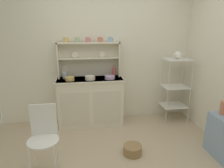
{
  "coord_description": "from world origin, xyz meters",
  "views": [
    {
      "loc": [
        -0.41,
        -1.99,
        1.71
      ],
      "look_at": [
        0.06,
        1.12,
        0.81
      ],
      "focal_mm": 31.92,
      "sensor_mm": 36.0,
      "label": 1
    }
  ],
  "objects_px": {
    "flower_vase": "(224,107)",
    "floor_basket": "(133,150)",
    "jam_bottle": "(113,72)",
    "utensil_jar": "(65,75)",
    "cup_gold_0": "(66,40)",
    "bowl_mixing_large": "(70,79)",
    "hutch_cabinet": "(91,101)",
    "hutch_shelf_unit": "(89,56)",
    "wire_chair": "(44,133)",
    "bakers_rack": "(175,84)",
    "porcelain_teapot": "(178,55)"
  },
  "relations": [
    {
      "from": "bakers_rack",
      "to": "utensil_jar",
      "type": "xyz_separation_m",
      "value": [
        -1.97,
        0.16,
        0.19
      ]
    },
    {
      "from": "bakers_rack",
      "to": "bowl_mixing_large",
      "type": "bearing_deg",
      "value": 179.78
    },
    {
      "from": "flower_vase",
      "to": "wire_chair",
      "type": "bearing_deg",
      "value": -179.02
    },
    {
      "from": "bowl_mixing_large",
      "to": "hutch_cabinet",
      "type": "bearing_deg",
      "value": 12.27
    },
    {
      "from": "flower_vase",
      "to": "floor_basket",
      "type": "bearing_deg",
      "value": 174.13
    },
    {
      "from": "wire_chair",
      "to": "jam_bottle",
      "type": "height_order",
      "value": "jam_bottle"
    },
    {
      "from": "cup_gold_0",
      "to": "jam_bottle",
      "type": "xyz_separation_m",
      "value": [
        0.8,
        -0.04,
        -0.57
      ]
    },
    {
      "from": "hutch_cabinet",
      "to": "floor_basket",
      "type": "height_order",
      "value": "hutch_cabinet"
    },
    {
      "from": "hutch_shelf_unit",
      "to": "flower_vase",
      "type": "xyz_separation_m",
      "value": [
        1.73,
        -1.31,
        -0.54
      ]
    },
    {
      "from": "hutch_cabinet",
      "to": "wire_chair",
      "type": "xyz_separation_m",
      "value": [
        -0.6,
        -1.18,
        0.08
      ]
    },
    {
      "from": "hutch_cabinet",
      "to": "jam_bottle",
      "type": "relative_size",
      "value": 5.68
    },
    {
      "from": "jam_bottle",
      "to": "utensil_jar",
      "type": "height_order",
      "value": "utensil_jar"
    },
    {
      "from": "utensil_jar",
      "to": "bowl_mixing_large",
      "type": "bearing_deg",
      "value": -59.45
    },
    {
      "from": "utensil_jar",
      "to": "porcelain_teapot",
      "type": "distance_m",
      "value": 2.0
    },
    {
      "from": "hutch_shelf_unit",
      "to": "cup_gold_0",
      "type": "relative_size",
      "value": 12.83
    },
    {
      "from": "bowl_mixing_large",
      "to": "wire_chair",
      "type": "bearing_deg",
      "value": -103.57
    },
    {
      "from": "wire_chair",
      "to": "bowl_mixing_large",
      "type": "distance_m",
      "value": 1.2
    },
    {
      "from": "floor_basket",
      "to": "bowl_mixing_large",
      "type": "height_order",
      "value": "bowl_mixing_large"
    },
    {
      "from": "hutch_shelf_unit",
      "to": "wire_chair",
      "type": "bearing_deg",
      "value": -114.21
    },
    {
      "from": "wire_chair",
      "to": "floor_basket",
      "type": "bearing_deg",
      "value": -19.67
    },
    {
      "from": "hutch_cabinet",
      "to": "hutch_shelf_unit",
      "type": "bearing_deg",
      "value": 90.0
    },
    {
      "from": "bakers_rack",
      "to": "porcelain_teapot",
      "type": "relative_size",
      "value": 5.17
    },
    {
      "from": "jam_bottle",
      "to": "hutch_shelf_unit",
      "type": "bearing_deg",
      "value": 169.79
    },
    {
      "from": "hutch_cabinet",
      "to": "hutch_shelf_unit",
      "type": "height_order",
      "value": "hutch_shelf_unit"
    },
    {
      "from": "jam_bottle",
      "to": "flower_vase",
      "type": "bearing_deg",
      "value": -43.34
    },
    {
      "from": "hutch_cabinet",
      "to": "flower_vase",
      "type": "height_order",
      "value": "flower_vase"
    },
    {
      "from": "hutch_shelf_unit",
      "to": "utensil_jar",
      "type": "xyz_separation_m",
      "value": [
        -0.43,
        -0.08,
        -0.3
      ]
    },
    {
      "from": "cup_gold_0",
      "to": "bowl_mixing_large",
      "type": "distance_m",
      "value": 0.66
    },
    {
      "from": "bakers_rack",
      "to": "porcelain_teapot",
      "type": "height_order",
      "value": "porcelain_teapot"
    },
    {
      "from": "utensil_jar",
      "to": "flower_vase",
      "type": "xyz_separation_m",
      "value": [
        2.16,
        -1.22,
        -0.23
      ]
    },
    {
      "from": "flower_vase",
      "to": "utensil_jar",
      "type": "bearing_deg",
      "value": 150.48
    },
    {
      "from": "wire_chair",
      "to": "flower_vase",
      "type": "xyz_separation_m",
      "value": [
        2.33,
        0.04,
        0.16
      ]
    },
    {
      "from": "floor_basket",
      "to": "flower_vase",
      "type": "height_order",
      "value": "flower_vase"
    },
    {
      "from": "hutch_cabinet",
      "to": "wire_chair",
      "type": "height_order",
      "value": "same"
    },
    {
      "from": "hutch_cabinet",
      "to": "bowl_mixing_large",
      "type": "relative_size",
      "value": 7.55
    },
    {
      "from": "cup_gold_0",
      "to": "utensil_jar",
      "type": "bearing_deg",
      "value": -139.19
    },
    {
      "from": "flower_vase",
      "to": "porcelain_teapot",
      "type": "bearing_deg",
      "value": 99.91
    },
    {
      "from": "wire_chair",
      "to": "floor_basket",
      "type": "distance_m",
      "value": 1.23
    },
    {
      "from": "wire_chair",
      "to": "utensil_jar",
      "type": "distance_m",
      "value": 1.33
    },
    {
      "from": "utensil_jar",
      "to": "wire_chair",
      "type": "bearing_deg",
      "value": -98.05
    },
    {
      "from": "cup_gold_0",
      "to": "hutch_shelf_unit",
      "type": "bearing_deg",
      "value": 6.21
    },
    {
      "from": "hutch_cabinet",
      "to": "wire_chair",
      "type": "bearing_deg",
      "value": -117.1
    },
    {
      "from": "wire_chair",
      "to": "bowl_mixing_large",
      "type": "relative_size",
      "value": 5.56
    },
    {
      "from": "bowl_mixing_large",
      "to": "jam_bottle",
      "type": "xyz_separation_m",
      "value": [
        0.76,
        0.16,
        0.05
      ]
    },
    {
      "from": "wire_chair",
      "to": "cup_gold_0",
      "type": "height_order",
      "value": "cup_gold_0"
    },
    {
      "from": "hutch_cabinet",
      "to": "floor_basket",
      "type": "relative_size",
      "value": 4.44
    },
    {
      "from": "hutch_shelf_unit",
      "to": "bowl_mixing_large",
      "type": "height_order",
      "value": "hutch_shelf_unit"
    },
    {
      "from": "hutch_shelf_unit",
      "to": "wire_chair",
      "type": "distance_m",
      "value": 1.63
    },
    {
      "from": "hutch_cabinet",
      "to": "hutch_shelf_unit",
      "type": "xyz_separation_m",
      "value": [
        -0.0,
        0.16,
        0.78
      ]
    },
    {
      "from": "floor_basket",
      "to": "bowl_mixing_large",
      "type": "bearing_deg",
      "value": 132.29
    }
  ]
}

